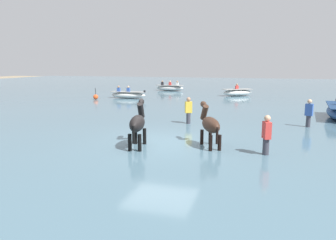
{
  "coord_description": "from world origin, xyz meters",
  "views": [
    {
      "loc": [
        3.47,
        -10.78,
        3.21
      ],
      "look_at": [
        -0.32,
        1.98,
        0.86
      ],
      "focal_mm": 34.19,
      "sensor_mm": 36.0,
      "label": 1
    }
  ],
  "objects_px": {
    "channel_buoy": "(96,97)",
    "person_onlooker_left": "(309,116)",
    "horse_trailing_black": "(138,124)",
    "boat_far_inshore": "(237,92)",
    "person_onlooker_right": "(266,139)",
    "boat_mid_channel": "(128,95)",
    "boat_distant_west": "(170,88)",
    "person_wading_close": "(188,113)",
    "horse_lead_dark_bay": "(210,126)"
  },
  "relations": [
    {
      "from": "boat_distant_west",
      "to": "boat_mid_channel",
      "type": "relative_size",
      "value": 1.0
    },
    {
      "from": "boat_distant_west",
      "to": "person_wading_close",
      "type": "bearing_deg",
      "value": -71.14
    },
    {
      "from": "horse_trailing_black",
      "to": "channel_buoy",
      "type": "bearing_deg",
      "value": 124.32
    },
    {
      "from": "boat_far_inshore",
      "to": "person_onlooker_left",
      "type": "height_order",
      "value": "person_onlooker_left"
    },
    {
      "from": "horse_lead_dark_bay",
      "to": "horse_trailing_black",
      "type": "relative_size",
      "value": 0.96
    },
    {
      "from": "boat_mid_channel",
      "to": "boat_distant_west",
      "type": "bearing_deg",
      "value": 81.34
    },
    {
      "from": "boat_mid_channel",
      "to": "person_onlooker_left",
      "type": "height_order",
      "value": "person_onlooker_left"
    },
    {
      "from": "boat_mid_channel",
      "to": "horse_trailing_black",
      "type": "bearing_deg",
      "value": -65.31
    },
    {
      "from": "boat_distant_west",
      "to": "person_wading_close",
      "type": "xyz_separation_m",
      "value": [
        6.14,
        -17.99,
        0.2
      ]
    },
    {
      "from": "horse_trailing_black",
      "to": "boat_distant_west",
      "type": "bearing_deg",
      "value": 103.46
    },
    {
      "from": "boat_distant_west",
      "to": "person_onlooker_left",
      "type": "xyz_separation_m",
      "value": [
        11.57,
        -17.27,
        0.2
      ]
    },
    {
      "from": "boat_mid_channel",
      "to": "boat_far_inshore",
      "type": "distance_m",
      "value": 9.73
    },
    {
      "from": "boat_mid_channel",
      "to": "channel_buoy",
      "type": "relative_size",
      "value": 3.3
    },
    {
      "from": "boat_distant_west",
      "to": "person_onlooker_left",
      "type": "distance_m",
      "value": 20.79
    },
    {
      "from": "boat_far_inshore",
      "to": "person_onlooker_left",
      "type": "relative_size",
      "value": 1.76
    },
    {
      "from": "horse_trailing_black",
      "to": "boat_mid_channel",
      "type": "distance_m",
      "value": 16.04
    },
    {
      "from": "horse_trailing_black",
      "to": "person_onlooker_right",
      "type": "distance_m",
      "value": 4.26
    },
    {
      "from": "person_onlooker_left",
      "to": "channel_buoy",
      "type": "xyz_separation_m",
      "value": [
        -14.98,
        7.47,
        -0.31
      ]
    },
    {
      "from": "horse_lead_dark_bay",
      "to": "boat_far_inshore",
      "type": "bearing_deg",
      "value": 91.52
    },
    {
      "from": "boat_far_inshore",
      "to": "person_wading_close",
      "type": "relative_size",
      "value": 1.76
    },
    {
      "from": "horse_trailing_black",
      "to": "person_onlooker_right",
      "type": "height_order",
      "value": "horse_trailing_black"
    },
    {
      "from": "horse_trailing_black",
      "to": "boat_far_inshore",
      "type": "relative_size",
      "value": 0.68
    },
    {
      "from": "boat_distant_west",
      "to": "boat_mid_channel",
      "type": "height_order",
      "value": "boat_distant_west"
    },
    {
      "from": "person_onlooker_right",
      "to": "horse_trailing_black",
      "type": "bearing_deg",
      "value": -176.64
    },
    {
      "from": "horse_lead_dark_bay",
      "to": "boat_mid_channel",
      "type": "height_order",
      "value": "horse_lead_dark_bay"
    },
    {
      "from": "boat_distant_west",
      "to": "channel_buoy",
      "type": "distance_m",
      "value": 10.37
    },
    {
      "from": "boat_far_inshore",
      "to": "channel_buoy",
      "type": "relative_size",
      "value": 3.13
    },
    {
      "from": "horse_trailing_black",
      "to": "channel_buoy",
      "type": "height_order",
      "value": "horse_trailing_black"
    },
    {
      "from": "horse_trailing_black",
      "to": "boat_far_inshore",
      "type": "xyz_separation_m",
      "value": [
        1.89,
        19.14,
        -0.49
      ]
    },
    {
      "from": "boat_mid_channel",
      "to": "boat_far_inshore",
      "type": "xyz_separation_m",
      "value": [
        8.59,
        4.58,
        0.02
      ]
    },
    {
      "from": "horse_lead_dark_bay",
      "to": "channel_buoy",
      "type": "bearing_deg",
      "value": 132.53
    },
    {
      "from": "boat_distant_west",
      "to": "horse_lead_dark_bay",
      "type": "bearing_deg",
      "value": -70.45
    },
    {
      "from": "horse_lead_dark_bay",
      "to": "boat_distant_west",
      "type": "relative_size",
      "value": 0.62
    },
    {
      "from": "boat_distant_west",
      "to": "boat_mid_channel",
      "type": "bearing_deg",
      "value": -98.66
    },
    {
      "from": "boat_distant_west",
      "to": "person_onlooker_left",
      "type": "bearing_deg",
      "value": -56.18
    },
    {
      "from": "channel_buoy",
      "to": "person_onlooker_left",
      "type": "bearing_deg",
      "value": -26.51
    },
    {
      "from": "horse_trailing_black",
      "to": "person_onlooker_left",
      "type": "relative_size",
      "value": 1.2
    },
    {
      "from": "channel_buoy",
      "to": "person_onlooker_right",
      "type": "bearing_deg",
      "value": -44.16
    },
    {
      "from": "boat_far_inshore",
      "to": "person_wading_close",
      "type": "xyz_separation_m",
      "value": [
        -1.2,
        -14.36,
        0.2
      ]
    },
    {
      "from": "person_onlooker_right",
      "to": "person_onlooker_left",
      "type": "relative_size",
      "value": 1.0
    },
    {
      "from": "horse_trailing_black",
      "to": "boat_far_inshore",
      "type": "height_order",
      "value": "horse_trailing_black"
    },
    {
      "from": "horse_trailing_black",
      "to": "person_onlooker_right",
      "type": "relative_size",
      "value": 1.2
    },
    {
      "from": "boat_far_inshore",
      "to": "horse_lead_dark_bay",
      "type": "bearing_deg",
      "value": -88.48
    },
    {
      "from": "boat_mid_channel",
      "to": "person_onlooker_right",
      "type": "height_order",
      "value": "person_onlooker_right"
    },
    {
      "from": "person_onlooker_left",
      "to": "boat_distant_west",
      "type": "bearing_deg",
      "value": 123.82
    },
    {
      "from": "boat_mid_channel",
      "to": "person_onlooker_right",
      "type": "relative_size",
      "value": 1.85
    },
    {
      "from": "horse_lead_dark_bay",
      "to": "horse_trailing_black",
      "type": "distance_m",
      "value": 2.49
    },
    {
      "from": "channel_buoy",
      "to": "boat_mid_channel",
      "type": "bearing_deg",
      "value": 36.41
    },
    {
      "from": "horse_trailing_black",
      "to": "boat_mid_channel",
      "type": "relative_size",
      "value": 0.65
    },
    {
      "from": "person_onlooker_right",
      "to": "boat_far_inshore",
      "type": "bearing_deg",
      "value": 97.1
    }
  ]
}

